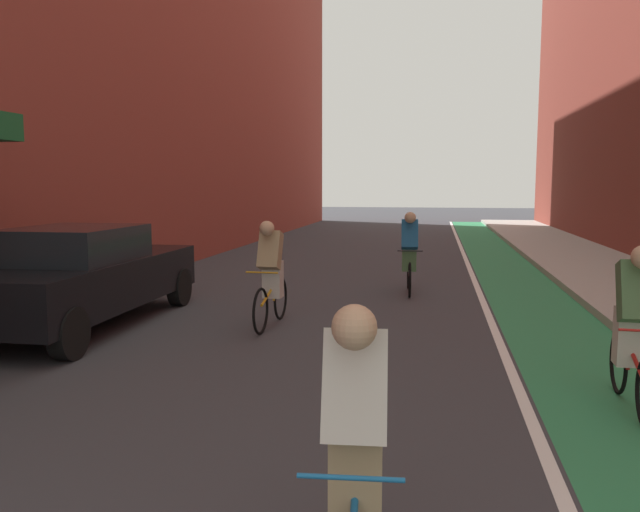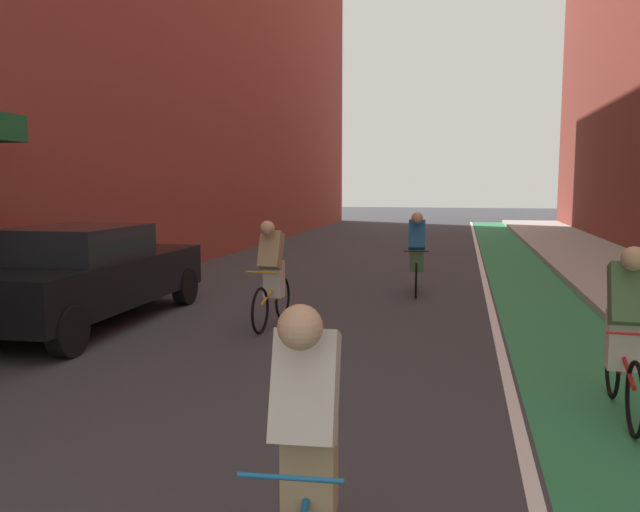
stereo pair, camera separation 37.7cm
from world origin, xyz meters
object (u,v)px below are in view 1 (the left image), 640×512
(parked_sedan_black, at_px, (82,275))
(cyclist_lead, at_px, (355,440))
(cyclist_mid, at_px, (634,328))
(cyclist_trailing, at_px, (271,274))
(cyclist_far, at_px, (409,250))

(parked_sedan_black, distance_m, cyclist_lead, 7.35)
(parked_sedan_black, relative_size, cyclist_mid, 2.74)
(cyclist_mid, distance_m, cyclist_trailing, 5.17)
(parked_sedan_black, distance_m, cyclist_mid, 7.48)
(cyclist_lead, relative_size, cyclist_mid, 0.98)
(cyclist_mid, xyz_separation_m, cyclist_far, (-2.35, 6.25, 0.04))
(cyclist_far, bearing_deg, cyclist_mid, -69.38)
(parked_sedan_black, bearing_deg, cyclist_mid, -18.36)
(cyclist_lead, distance_m, cyclist_far, 9.43)
(parked_sedan_black, distance_m, cyclist_trailing, 2.85)
(cyclist_mid, height_order, cyclist_trailing, cyclist_trailing)
(parked_sedan_black, xyz_separation_m, cyclist_lead, (4.84, -5.53, 0.06))
(cyclist_mid, height_order, cyclist_far, cyclist_far)
(cyclist_far, bearing_deg, parked_sedan_black, -140.61)
(parked_sedan_black, bearing_deg, cyclist_trailing, 10.53)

